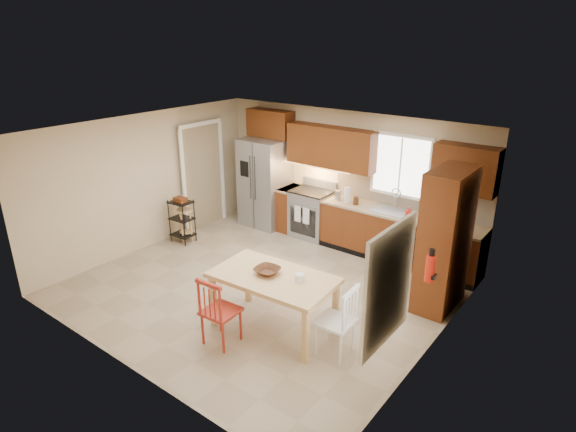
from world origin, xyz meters
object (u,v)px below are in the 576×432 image
Objects in this scene: soap_bottle at (409,212)px; chair_red at (221,310)px; table_jar at (300,279)px; table_bowl at (267,274)px; fire_extinguisher at (430,268)px; bar_stool at (186,225)px; refrigerator at (265,183)px; dining_table at (274,303)px; range_stove at (312,214)px; chair_white at (335,320)px; utility_cart at (182,221)px; pantry at (445,240)px.

soap_bottle is 3.69m from chair_red.
table_bowl is at bearing -167.47° from table_jar.
bar_stool is (-4.99, 0.35, -0.77)m from fire_extinguisher.
fire_extinguisher is 2.70m from chair_red.
fire_extinguisher reaches higher than table_bowl.
refrigerator is 1.10× the size of dining_table.
range_stove is 3.77m from chair_red.
utility_cart is (-4.20, 1.17, -0.06)m from chair_white.
soap_bottle reaches higher than table_bowl.
fire_extinguisher is 0.37× the size of chair_white.
fire_extinguisher is at bearing 16.09° from bar_stool.
chair_red is (-1.91, -2.63, -0.57)m from pantry.
refrigerator reaches higher than chair_white.
table_jar is (-0.59, 0.05, 0.36)m from chair_white.
dining_table is 0.74m from chair_red.
fire_extinguisher is 1.08× the size of table_bowl.
dining_table is at bearing 89.30° from chair_white.
dining_table is 4.94× the size of table_bowl.
refrigerator is at bearing 88.11° from bar_stool.
utility_cart is (-5.01, 0.29, -0.67)m from fire_extinguisher.
dining_table is at bearing 0.00° from table_bowl.
bar_stool is at bearing -171.70° from pantry.
pantry is at bearing -12.62° from refrigerator.
pantry is at bearing -43.45° from soap_bottle.
fire_extinguisher reaches higher than chair_red.
utility_cart is (-3.61, 1.12, -0.42)m from table_jar.
pantry is 1.07m from fire_extinguisher.
chair_white is at bearing 2.72° from table_bowl.
dining_table is 3.48m from utility_cart.
chair_red reaches higher than utility_cart.
bar_stool is at bearing -137.02° from range_stove.
dining_table is 11.10× the size of table_jar.
bar_stool is (-4.18, 1.23, -0.16)m from chair_white.
refrigerator reaches higher than soap_bottle.
chair_red is at bearing -125.94° from pantry.
dining_table is at bearing -48.46° from refrigerator.
soap_bottle is 0.12× the size of dining_table.
table_jar is 0.23× the size of bar_stool.
bar_stool is (-3.13, 1.28, -0.49)m from table_bowl.
chair_white is (3.52, -2.85, -0.43)m from refrigerator.
chair_white is 2.90× the size of table_bowl.
utility_cart is at bearing -111.99° from refrigerator.
fire_extinguisher is 5.06m from utility_cart.
soap_bottle is 2.90m from chair_white.
table_bowl is (-0.10, 0.00, 0.41)m from dining_table.
dining_table is at bearing -23.86° from utility_cart.
chair_red is 6.52× the size of table_jar.
fire_extinguisher is at bearing -79.22° from pantry.
pantry is at bearing 57.49° from table_jar.
utility_cart is at bearing 143.54° from chair_red.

